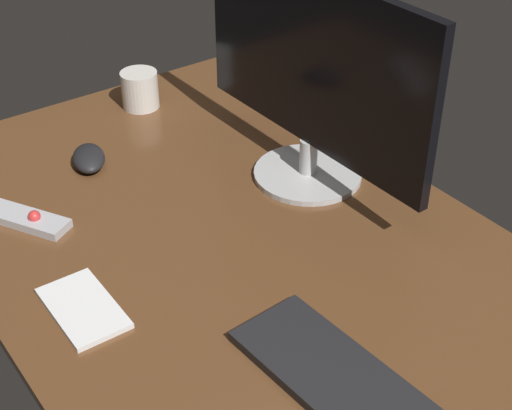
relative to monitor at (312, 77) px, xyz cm
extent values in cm
cube|color=brown|center=(11.79, -24.29, -22.61)|extent=(140.00, 84.00, 2.00)
cylinder|color=#BEBEBE|center=(0.00, 0.00, -21.06)|extent=(21.44, 21.44, 1.12)
cylinder|color=#BEBEBE|center=(0.00, 0.00, -16.94)|extent=(3.55, 3.55, 7.12)
cube|color=black|center=(0.00, 0.00, 3.06)|extent=(59.21, 3.30, 32.88)
cube|color=black|center=(46.62, -30.72, -20.80)|extent=(37.83, 15.62, 1.62)
ellipsoid|color=black|center=(-29.15, -33.32, -19.91)|extent=(12.41, 9.99, 3.41)
cube|color=#B7B7BC|center=(-17.83, -51.42, -20.79)|extent=(17.16, 12.83, 1.64)
sphere|color=red|center=(-16.01, -50.39, -19.58)|extent=(2.27, 2.27, 2.27)
cylinder|color=silver|center=(-45.63, -12.25, -17.36)|extent=(8.41, 8.41, 8.50)
cube|color=white|center=(9.68, -53.29, -21.16)|extent=(16.50, 9.58, 0.92)
camera|label=1|loc=(98.89, -84.33, 61.70)|focal=54.33mm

